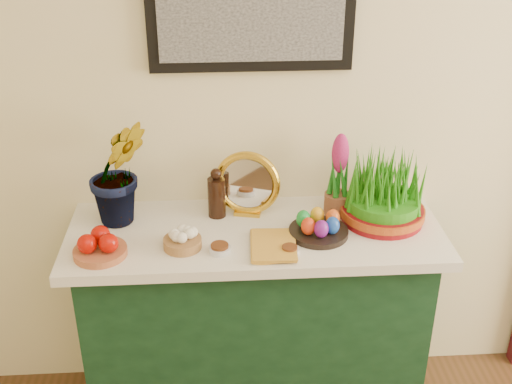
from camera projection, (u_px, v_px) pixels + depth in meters
sideboard at (255, 327)px, 2.61m from camera, size 1.30×0.45×0.85m
tablecloth at (255, 233)px, 2.41m from camera, size 1.40×0.55×0.04m
hyacinth_green at (117, 156)px, 2.33m from camera, size 0.33×0.31×0.54m
apple_bowl at (99, 245)px, 2.22m from camera, size 0.25×0.25×0.09m
garlic_basket at (182, 240)px, 2.27m from camera, size 0.16×0.16×0.08m
vinegar_cruet at (217, 195)px, 2.45m from camera, size 0.07×0.07×0.20m
mirror at (247, 184)px, 2.45m from camera, size 0.26×0.11×0.26m
book at (251, 245)px, 2.27m from camera, size 0.16×0.22×0.03m
spice_dish_left at (220, 248)px, 2.25m from camera, size 0.08×0.08×0.03m
spice_dish_right at (290, 250)px, 2.24m from camera, size 0.07×0.07×0.03m
egg_plate at (319, 227)px, 2.34m from camera, size 0.27×0.27×0.09m
hyacinth_pink at (339, 178)px, 2.44m from camera, size 0.10×0.10×0.33m
wheatgrass_sabzeh at (384, 193)px, 2.40m from camera, size 0.32×0.32×0.26m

